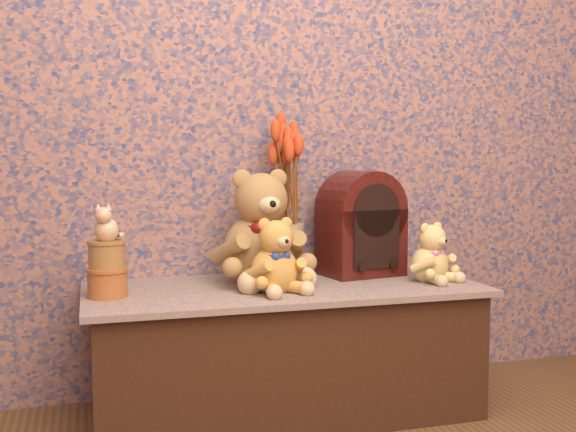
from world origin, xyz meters
name	(u,v)px	position (x,y,z in m)	size (l,w,h in m)	color
display_shelf	(284,349)	(0.00, 1.21, 0.22)	(1.32, 0.59, 0.44)	#334A68
teddy_large	(259,222)	(-0.06, 1.30, 0.65)	(0.33, 0.40, 0.42)	olive
teddy_medium	(274,252)	(-0.06, 1.12, 0.57)	(0.20, 0.24, 0.26)	#C38437
teddy_small	(430,250)	(0.51, 1.15, 0.55)	(0.18, 0.21, 0.22)	tan
cathedral_radio	(361,223)	(0.33, 1.34, 0.63)	(0.28, 0.20, 0.38)	#370E0A
ceramic_vase	(288,251)	(0.06, 1.36, 0.54)	(0.12, 0.12, 0.19)	tan
dried_stalks	(288,163)	(0.06, 1.36, 0.85)	(0.23, 0.23, 0.44)	#CC4420
biscuit_tin_lower	(108,283)	(-0.58, 1.18, 0.48)	(0.12, 0.12, 0.09)	gold
biscuit_tin_upper	(107,255)	(-0.58, 1.18, 0.57)	(0.11, 0.11, 0.09)	tan
cat_figurine	(106,222)	(-0.58, 1.18, 0.68)	(0.09, 0.10, 0.12)	silver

